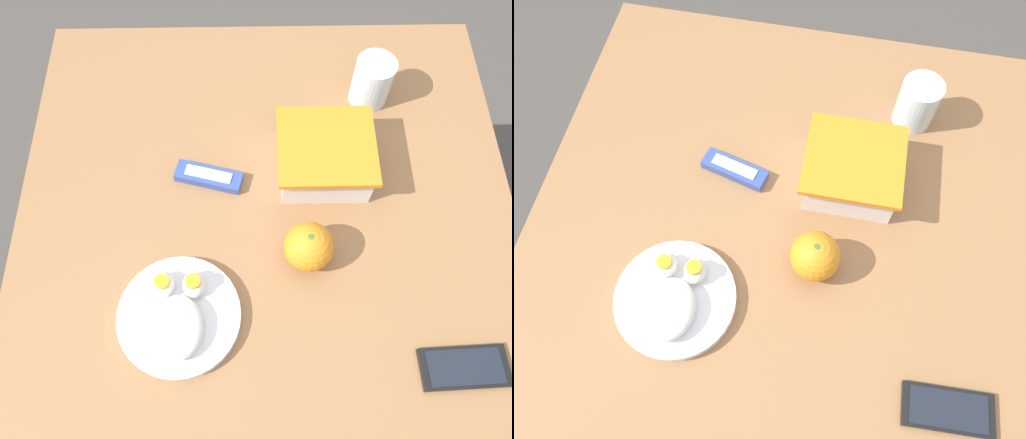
# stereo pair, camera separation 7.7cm
# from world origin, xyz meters

# --- Properties ---
(ground_plane) EXTENTS (10.00, 10.00, 0.00)m
(ground_plane) POSITION_xyz_m (0.00, 0.00, 0.00)
(ground_plane) COLOR #4C4742
(table) EXTENTS (0.92, 0.91, 0.76)m
(table) POSITION_xyz_m (0.00, 0.00, 0.65)
(table) COLOR #996B42
(table) RESTS_ON ground_plane
(food_container) EXTENTS (0.17, 0.18, 0.08)m
(food_container) POSITION_xyz_m (-0.09, 0.11, 0.80)
(food_container) COLOR white
(food_container) RESTS_ON table
(orange_fruit) EXTENTS (0.08, 0.08, 0.08)m
(orange_fruit) POSITION_xyz_m (0.09, 0.07, 0.80)
(orange_fruit) COLOR orange
(orange_fruit) RESTS_ON table
(rice_plate) EXTENTS (0.20, 0.20, 0.05)m
(rice_plate) POSITION_xyz_m (0.19, -0.15, 0.78)
(rice_plate) COLOR white
(rice_plate) RESTS_ON table
(candy_bar) EXTENTS (0.07, 0.13, 0.02)m
(candy_bar) POSITION_xyz_m (-0.07, -0.11, 0.77)
(candy_bar) COLOR #334C9E
(candy_bar) RESTS_ON table
(cell_phone) EXTENTS (0.07, 0.14, 0.01)m
(cell_phone) POSITION_xyz_m (0.28, 0.31, 0.77)
(cell_phone) COLOR black
(cell_phone) RESTS_ON table
(drinking_glass) EXTENTS (0.08, 0.08, 0.10)m
(drinking_glass) POSITION_xyz_m (-0.26, 0.21, 0.81)
(drinking_glass) COLOR silver
(drinking_glass) RESTS_ON table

